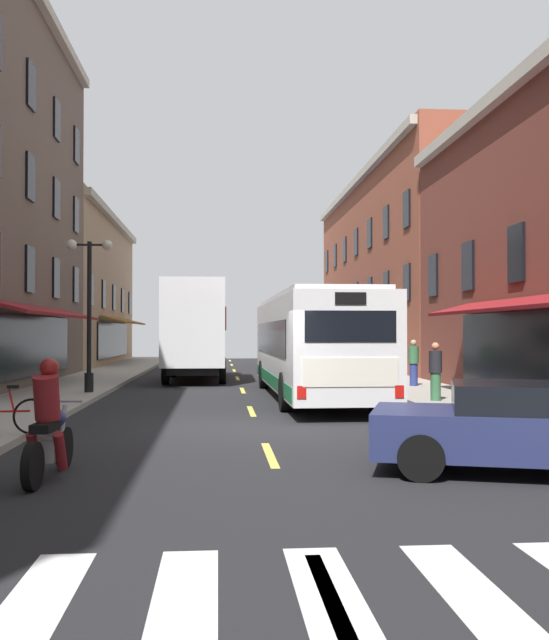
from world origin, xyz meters
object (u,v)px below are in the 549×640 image
object	(u,v)px
sedan_mid	(203,357)
bicycle_near	(2,415)
box_truck	(196,331)
street_lamp_twin	(89,307)
pedestrian_mid	(414,362)
sedan_near	(526,426)
pedestrian_far	(436,371)
motorcycle_rider	(49,428)
transit_bus	(312,345)

from	to	relation	value
sedan_mid	bicycle_near	xyz separation A→B (m)	(-3.10, -25.83, -0.18)
box_truck	street_lamp_twin	xyz separation A→B (m)	(-3.13, -6.90, 0.75)
street_lamp_twin	pedestrian_mid	bearing A→B (deg)	9.27
bicycle_near	sedan_near	bearing A→B (deg)	-22.78
sedan_mid	street_lamp_twin	world-z (taller)	street_lamp_twin
street_lamp_twin	pedestrian_far	bearing A→B (deg)	-19.79
motorcycle_rider	street_lamp_twin	bearing A→B (deg)	97.71
transit_bus	motorcycle_rider	world-z (taller)	transit_bus
sedan_mid	street_lamp_twin	distance (m)	16.88
sedan_mid	pedestrian_mid	distance (m)	16.56
box_truck	bicycle_near	xyz separation A→B (m)	(-3.03, -16.29, -1.56)
transit_bus	box_truck	xyz separation A→B (m)	(-3.77, 8.04, 0.42)
pedestrian_mid	street_lamp_twin	distance (m)	11.19
box_truck	sedan_near	bearing A→B (deg)	-75.00
motorcycle_rider	street_lamp_twin	distance (m)	13.07
box_truck	pedestrian_mid	xyz separation A→B (m)	(7.76, -5.13, -1.09)
street_lamp_twin	bicycle_near	bearing A→B (deg)	-89.39
bicycle_near	pedestrian_mid	bearing A→B (deg)	45.98
bicycle_near	street_lamp_twin	xyz separation A→B (m)	(-0.10, 9.39, 2.31)
motorcycle_rider	bicycle_near	xyz separation A→B (m)	(-1.63, 3.39, -0.21)
bicycle_near	pedestrian_mid	distance (m)	15.54
box_truck	pedestrian_far	bearing A→B (deg)	-56.79
box_truck	bicycle_near	bearing A→B (deg)	-100.53
motorcycle_rider	transit_bus	bearing A→B (deg)	66.08
transit_bus	sedan_mid	bearing A→B (deg)	101.90
box_truck	motorcycle_rider	size ratio (longest dim) A/B	3.71
sedan_near	bicycle_near	bearing A→B (deg)	157.22
box_truck	motorcycle_rider	bearing A→B (deg)	-94.06
street_lamp_twin	box_truck	bearing A→B (deg)	65.63
pedestrian_mid	street_lamp_twin	bearing A→B (deg)	138.12
sedan_mid	pedestrian_mid	xyz separation A→B (m)	(7.70, -14.66, 0.29)
sedan_near	pedestrian_mid	size ratio (longest dim) A/B	2.84
sedan_near	motorcycle_rider	world-z (taller)	motorcycle_rider
sedan_mid	pedestrian_mid	size ratio (longest dim) A/B	2.65
box_truck	sedan_mid	world-z (taller)	box_truck
sedan_near	pedestrian_far	xyz separation A→B (m)	(1.57, 9.29, 0.28)
sedan_near	motorcycle_rider	bearing A→B (deg)	179.11
sedan_mid	pedestrian_mid	world-z (taller)	pedestrian_mid
sedan_near	bicycle_near	world-z (taller)	sedan_near
sedan_mid	bicycle_near	bearing A→B (deg)	-96.84
box_truck	sedan_mid	size ratio (longest dim) A/B	1.80
transit_bus	sedan_mid	world-z (taller)	transit_bus
transit_bus	motorcycle_rider	xyz separation A→B (m)	(-5.17, -11.65, -0.93)
pedestrian_far	motorcycle_rider	bearing A→B (deg)	5.51
sedan_mid	bicycle_near	distance (m)	26.01
sedan_near	pedestrian_far	bearing A→B (deg)	80.39
box_truck	pedestrian_mid	size ratio (longest dim) A/B	4.75
sedan_near	street_lamp_twin	bearing A→B (deg)	123.19
bicycle_near	pedestrian_far	distance (m)	11.48
transit_bus	street_lamp_twin	size ratio (longest dim) A/B	2.53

